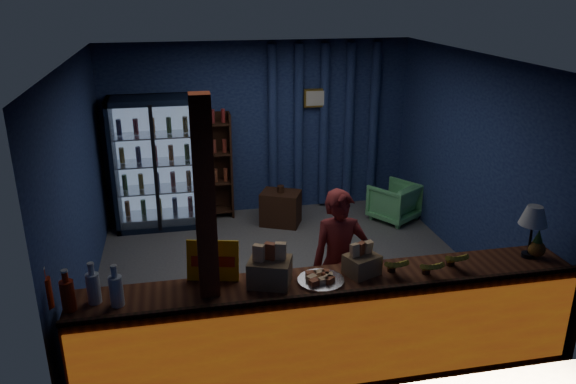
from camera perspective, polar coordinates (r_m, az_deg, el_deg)
name	(u,v)px	position (r m, az deg, el deg)	size (l,w,h in m)	color
ground	(288,274)	(6.98, 0.02, -8.28)	(4.60, 4.60, 0.00)	#515154
room_walls	(288,151)	(6.38, 0.02, 4.20)	(4.60, 4.60, 4.60)	navy
counter	(331,327)	(5.14, 4.42, -13.55)	(4.40, 0.57, 0.99)	brown
support_post	(208,254)	(4.58, -8.15, -6.29)	(0.16, 0.16, 2.60)	maroon
beverage_cooler	(156,163)	(8.28, -13.28, 2.86)	(1.20, 0.62, 1.90)	black
bottle_shelf	(215,166)	(8.47, -7.44, 2.63)	(0.50, 0.28, 1.60)	#381B11
curtain_folds	(324,126)	(8.69, 3.67, 6.67)	(1.74, 0.14, 2.50)	navy
framed_picture	(316,98)	(8.51, 2.83, 9.51)	(0.36, 0.04, 0.28)	gold
shopkeeper	(339,263)	(5.60, 5.21, -7.22)	(0.55, 0.36, 1.51)	maroon
green_chair	(394,202)	(8.56, 10.73, -0.98)	(0.61, 0.63, 0.57)	#62C576
side_table	(281,208)	(8.26, -0.75, -1.63)	(0.67, 0.60, 0.60)	#381B11
yellow_sign	(213,261)	(4.86, -7.65, -6.93)	(0.45, 0.19, 0.35)	#FCB80D
soda_bottles	(81,290)	(4.74, -20.32, -9.35)	(0.65, 0.19, 0.35)	red
snack_box_left	(270,270)	(4.77, -1.86, -7.92)	(0.42, 0.39, 0.37)	#936547
snack_box_centre	(362,263)	(4.98, 7.52, -7.17)	(0.34, 0.32, 0.29)	#936547
pastry_tray	(321,279)	(4.86, 3.36, -8.85)	(0.40, 0.40, 0.07)	silver
banana_bunches	(425,263)	(5.11, 13.78, -7.03)	(0.81, 0.31, 0.18)	gold
table_lamp	(534,218)	(5.58, 23.69, -2.40)	(0.26, 0.26, 0.51)	black
pineapple	(537,246)	(5.70, 23.96, -5.07)	(0.16, 0.16, 0.27)	#9C5E1C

